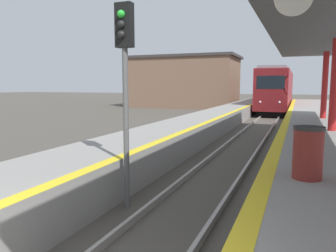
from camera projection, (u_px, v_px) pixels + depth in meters
train at (277, 90)px, 33.35m from camera, size 2.69×16.27×4.26m
signal_near at (125, 67)px, 6.84m from camera, size 0.36×0.31×4.34m
trash_bin at (308, 153)px, 5.78m from camera, size 0.53×0.53×0.94m
station_building at (184, 82)px, 40.08m from camera, size 13.09×7.26×6.14m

